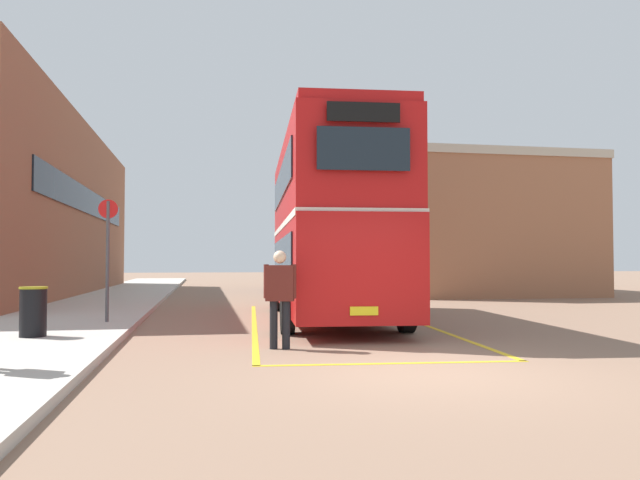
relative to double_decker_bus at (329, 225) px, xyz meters
The scene contains 10 objects.
ground_plane 6.90m from the double_decker_bus, 92.39° to the left, with size 135.60×135.60×0.00m, color #846651.
sidewalk_left 11.39m from the double_decker_bus, 127.49° to the left, with size 4.00×57.60×0.14m, color #B2ADA3.
brick_building_left 17.80m from the double_decker_bus, 131.30° to the left, with size 6.76×25.26×7.66m.
depot_building_right 18.15m from the double_decker_bus, 58.30° to the left, with size 8.72×15.86×6.31m.
double_decker_bus is the anchor object (origin of this frame).
single_deck_bus 16.71m from the double_decker_bus, 81.40° to the left, with size 3.36×8.89×3.02m.
pedestrian_boarding 5.86m from the double_decker_bus, 110.02° to the right, with size 0.56×0.33×1.72m.
litter_bin 7.68m from the double_decker_bus, 148.70° to the right, with size 0.50×0.50×0.92m.
bus_stop_sign 5.60m from the double_decker_bus, 168.60° to the right, with size 0.44×0.08×2.83m.
bay_marking_yellow 3.16m from the double_decker_bus, 91.96° to the right, with size 5.10×12.66×0.01m.
Camera 1 is at (-2.98, -8.26, 1.53)m, focal length 35.13 mm.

